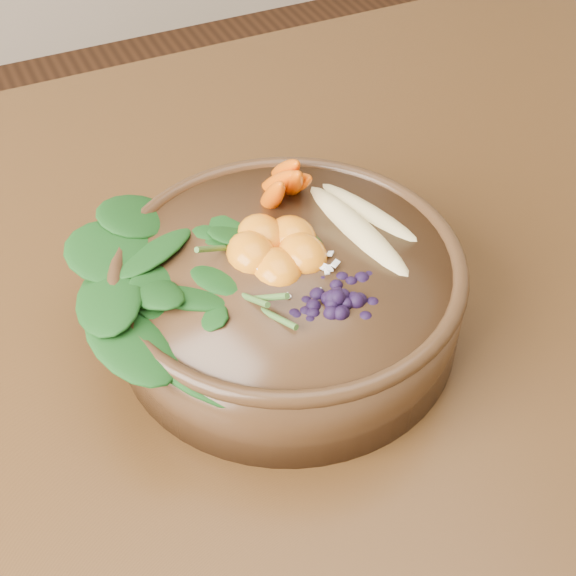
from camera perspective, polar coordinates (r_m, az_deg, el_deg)
name	(u,v)px	position (r m, az deg, el deg)	size (l,w,h in m)	color
ground	(389,557)	(1.45, 7.22, -18.46)	(4.00, 4.00, 0.00)	#381E0F
dining_table	(440,276)	(0.92, 10.78, 0.87)	(1.60, 0.90, 0.75)	#331C0C
stoneware_bowl	(288,296)	(0.69, 0.00, -0.59)	(0.30, 0.30, 0.08)	#452D19
kale_heap	(199,225)	(0.67, -6.35, 4.48)	(0.19, 0.17, 0.05)	#174B15
carrot_cluster	(281,155)	(0.72, -0.49, 9.46)	(0.06, 0.06, 0.08)	#F86000
banana_halves	(364,207)	(0.70, 5.39, 5.74)	(0.08, 0.17, 0.03)	#E0CC84
mandarin_cluster	(277,235)	(0.67, -0.82, 3.82)	(0.09, 0.09, 0.03)	orange
blueberry_pile	(339,283)	(0.62, 3.68, 0.33)	(0.14, 0.10, 0.04)	black
coconut_flakes	(305,271)	(0.65, 1.23, 1.23)	(0.09, 0.07, 0.01)	white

